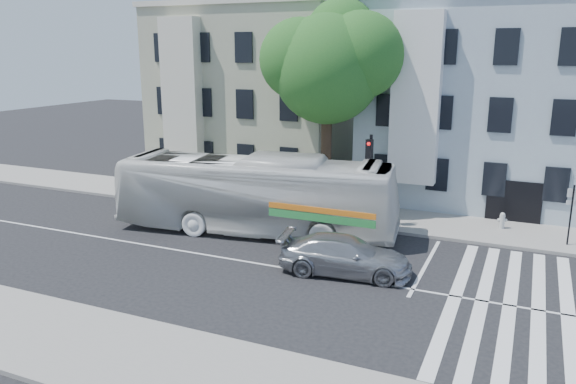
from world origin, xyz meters
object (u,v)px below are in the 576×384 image
Objects in this scene: traffic_signal at (369,169)px; fire_hydrant at (502,220)px; bus at (256,194)px; sedan at (345,255)px.

fire_hydrant is at bearing 29.22° from traffic_signal.
traffic_signal is 6.84m from fire_hydrant.
traffic_signal is at bearing -160.19° from fire_hydrant.
bus is 2.90× the size of traffic_signal.
traffic_signal reaches higher than fire_hydrant.
sedan is 1.12× the size of traffic_signal.
traffic_signal is at bearing -69.07° from bus.
bus is at bearing 52.24° from sedan.
sedan reaches higher than fire_hydrant.
sedan is 9.61m from fire_hydrant.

